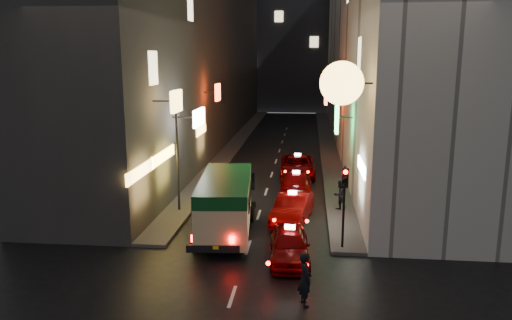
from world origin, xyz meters
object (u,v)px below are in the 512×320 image
(traffic_light, at_px, (345,190))
(lamp_post, at_px, (177,143))
(minibus, at_px, (225,199))
(pedestrian_crossing, at_px, (305,275))
(taxi_near, at_px, (290,242))

(traffic_light, xyz_separation_m, lamp_post, (-8.20, 4.53, 1.04))
(minibus, xyz_separation_m, traffic_light, (5.21, -1.47, 0.99))
(pedestrian_crossing, distance_m, lamp_post, 11.76)
(minibus, bearing_deg, traffic_light, -15.80)
(pedestrian_crossing, bearing_deg, traffic_light, -37.12)
(traffic_light, height_order, lamp_post, lamp_post)
(pedestrian_crossing, xyz_separation_m, lamp_post, (-6.66, 9.32, 2.68))
(minibus, xyz_separation_m, pedestrian_crossing, (3.67, -6.26, -0.66))
(lamp_post, bearing_deg, taxi_near, -43.46)
(minibus, relative_size, lamp_post, 1.03)
(minibus, distance_m, lamp_post, 4.73)
(minibus, height_order, lamp_post, lamp_post)
(lamp_post, bearing_deg, pedestrian_crossing, -54.44)
(minibus, distance_m, pedestrian_crossing, 7.29)
(minibus, bearing_deg, lamp_post, 134.40)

